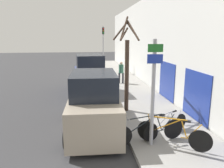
{
  "coord_description": "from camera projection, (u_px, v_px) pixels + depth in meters",
  "views": [
    {
      "loc": [
        -0.51,
        -2.19,
        3.65
      ],
      "look_at": [
        0.84,
        7.84,
        1.45
      ],
      "focal_mm": 35.0,
      "sensor_mm": 36.0,
      "label": 1
    }
  ],
  "objects": [
    {
      "name": "ground_plane",
      "position": [
        92.0,
        96.0,
        13.81
      ],
      "size": [
        80.0,
        80.0,
        0.0
      ],
      "primitive_type": "plane",
      "color": "#333335"
    },
    {
      "name": "sidewalk_curb",
      "position": [
        124.0,
        84.0,
        16.84
      ],
      "size": [
        3.2,
        32.0,
        0.15
      ],
      "color": "gray",
      "rests_on": "ground"
    },
    {
      "name": "building_facade",
      "position": [
        148.0,
        42.0,
        16.33
      ],
      "size": [
        0.23,
        32.0,
        6.5
      ],
      "color": "silver",
      "rests_on": "ground"
    },
    {
      "name": "signpost",
      "position": [
        153.0,
        91.0,
        6.85
      ],
      "size": [
        0.49,
        0.14,
        3.44
      ],
      "color": "#939399",
      "rests_on": "sidewalk_curb"
    },
    {
      "name": "bicycle_0",
      "position": [
        173.0,
        134.0,
        7.06
      ],
      "size": [
        2.01,
        1.37,
        0.98
      ],
      "rotation": [
        0.0,
        0.0,
        0.98
      ],
      "color": "black",
      "rests_on": "sidewalk_curb"
    },
    {
      "name": "bicycle_1",
      "position": [
        149.0,
        131.0,
        7.28
      ],
      "size": [
        2.6,
        0.61,
        0.98
      ],
      "rotation": [
        0.0,
        0.0,
        1.75
      ],
      "color": "black",
      "rests_on": "sidewalk_curb"
    },
    {
      "name": "bicycle_2",
      "position": [
        166.0,
        125.0,
        7.86
      ],
      "size": [
        1.98,
        1.08,
        0.87
      ],
      "rotation": [
        0.0,
        0.0,
        2.06
      ],
      "color": "black",
      "rests_on": "sidewalk_curb"
    },
    {
      "name": "parked_car_0",
      "position": [
        94.0,
        104.0,
        8.54
      ],
      "size": [
        2.2,
        4.66,
        2.34
      ],
      "rotation": [
        0.0,
        0.0,
        -0.04
      ],
      "color": "gray",
      "rests_on": "ground"
    },
    {
      "name": "parked_car_1",
      "position": [
        90.0,
        76.0,
        14.18
      ],
      "size": [
        2.23,
        4.44,
        2.54
      ],
      "rotation": [
        0.0,
        0.0,
        0.06
      ],
      "color": "navy",
      "rests_on": "ground"
    },
    {
      "name": "pedestrian_near",
      "position": [
        121.0,
        71.0,
        16.58
      ],
      "size": [
        0.43,
        0.37,
        1.65
      ],
      "rotation": [
        0.0,
        0.0,
        0.04
      ],
      "color": "#333338",
      "rests_on": "sidewalk_curb"
    },
    {
      "name": "street_tree",
      "position": [
        127.0,
        67.0,
        10.1
      ],
      "size": [
        1.47,
        1.94,
        4.38
      ],
      "color": "#3D2D23",
      "rests_on": "sidewalk_curb"
    },
    {
      "name": "traffic_light",
      "position": [
        103.0,
        43.0,
        21.39
      ],
      "size": [
        0.2,
        0.3,
        4.5
      ],
      "color": "#939399",
      "rests_on": "sidewalk_curb"
    }
  ]
}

